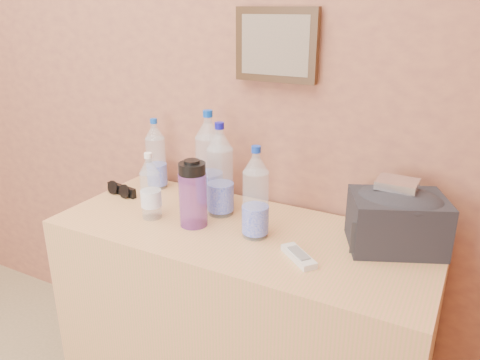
% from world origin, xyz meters
% --- Properties ---
extents(picture_frame, '(0.30, 0.03, 0.25)m').
position_xyz_m(picture_frame, '(0.55, 1.98, 1.40)').
color(picture_frame, '#382311').
rests_on(picture_frame, room_shell).
extents(dresser, '(1.30, 0.54, 0.81)m').
position_xyz_m(dresser, '(0.55, 1.71, 0.41)').
color(dresser, tan).
rests_on(dresser, ground).
extents(pet_large_a, '(0.08, 0.08, 0.29)m').
position_xyz_m(pet_large_a, '(0.06, 1.90, 0.94)').
color(pet_large_a, white).
rests_on(pet_large_a, dresser).
extents(pet_large_b, '(0.10, 0.10, 0.36)m').
position_xyz_m(pet_large_b, '(0.34, 1.85, 0.97)').
color(pet_large_b, silver).
rests_on(pet_large_b, dresser).
extents(pet_large_c, '(0.09, 0.09, 0.34)m').
position_xyz_m(pet_large_c, '(0.43, 1.79, 0.96)').
color(pet_large_c, silver).
rests_on(pet_large_c, dresser).
extents(pet_large_d, '(0.08, 0.08, 0.31)m').
position_xyz_m(pet_large_d, '(0.62, 1.69, 0.95)').
color(pet_large_d, '#C2E3FB').
rests_on(pet_large_d, dresser).
extents(pet_small, '(0.07, 0.07, 0.24)m').
position_xyz_m(pet_small, '(0.23, 1.65, 0.92)').
color(pet_small, silver).
rests_on(pet_small, dresser).
extents(nalgene_bottle, '(0.10, 0.10, 0.24)m').
position_xyz_m(nalgene_bottle, '(0.39, 1.67, 0.93)').
color(nalgene_bottle, purple).
rests_on(nalgene_bottle, dresser).
extents(sunglasses, '(0.16, 0.08, 0.04)m').
position_xyz_m(sunglasses, '(-0.02, 1.76, 0.83)').
color(sunglasses, black).
rests_on(sunglasses, dresser).
extents(ac_remote, '(0.14, 0.13, 0.02)m').
position_xyz_m(ac_remote, '(0.80, 1.62, 0.82)').
color(ac_remote, white).
rests_on(ac_remote, dresser).
extents(toiletry_bag, '(0.34, 0.30, 0.19)m').
position_xyz_m(toiletry_bag, '(1.04, 1.83, 0.91)').
color(toiletry_bag, black).
rests_on(toiletry_bag, dresser).
extents(foil_packet, '(0.12, 0.10, 0.03)m').
position_xyz_m(foil_packet, '(1.02, 1.85, 1.02)').
color(foil_packet, silver).
rests_on(foil_packet, toiletry_bag).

